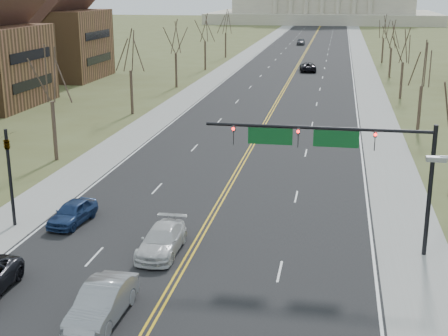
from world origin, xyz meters
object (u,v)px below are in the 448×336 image
at_px(signal_left, 9,167).
at_px(car_sb_outer_second, 73,212).
at_px(car_far_nb, 308,67).
at_px(car_sb_inner_second, 162,240).
at_px(car_far_sb, 301,41).
at_px(car_sb_inner_lead, 102,303).
at_px(signal_mast, 335,148).

xyz_separation_m(signal_left, car_sb_outer_second, (3.37, 0.94, -3.00)).
bearing_deg(car_sb_outer_second, car_far_nb, 88.21).
distance_m(signal_left, car_far_nb, 76.96).
bearing_deg(car_far_nb, car_sb_inner_second, 80.91).
bearing_deg(car_far_nb, car_far_sb, -91.33).
xyz_separation_m(car_sb_inner_lead, car_far_nb, (4.39, 85.32, -0.03)).
relative_size(car_sb_inner_second, car_far_nb, 0.88).
bearing_deg(car_far_sb, car_sb_outer_second, -93.61).
bearing_deg(car_sb_outer_second, car_far_sb, 93.41).
bearing_deg(signal_mast, car_sb_inner_second, -165.69).
bearing_deg(car_sb_inner_lead, car_sb_inner_second, 86.64).
height_order(signal_mast, car_far_nb, signal_mast).
distance_m(car_sb_inner_second, car_far_sb, 128.99).
height_order(car_sb_outer_second, car_far_sb, car_far_sb).
relative_size(signal_mast, car_sb_inner_lead, 2.46).
relative_size(signal_left, car_sb_inner_lead, 1.22).
distance_m(car_far_nb, car_far_sb, 51.22).
bearing_deg(car_sb_outer_second, car_sb_inner_second, -20.11).
bearing_deg(signal_mast, car_far_nb, 93.93).
bearing_deg(car_sb_inner_second, car_sb_inner_lead, -94.96).
relative_size(signal_left, car_sb_outer_second, 1.45).
bearing_deg(car_far_sb, car_sb_inner_second, -90.63).
bearing_deg(car_far_sb, signal_mast, -86.56).
distance_m(signal_mast, car_far_nb, 76.00).
distance_m(signal_left, car_sb_outer_second, 4.61).
bearing_deg(car_sb_inner_lead, car_sb_outer_second, 120.67).
distance_m(signal_mast, car_sb_outer_second, 16.40).
xyz_separation_m(car_sb_outer_second, car_far_sb, (5.93, 125.75, 0.11)).
relative_size(car_sb_inner_lead, car_far_sb, 1.03).
distance_m(signal_mast, car_sb_inner_second, 10.56).
distance_m(car_sb_inner_second, car_sb_outer_second, 7.33).
xyz_separation_m(car_sb_outer_second, car_far_nb, (10.38, 74.72, 0.08)).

